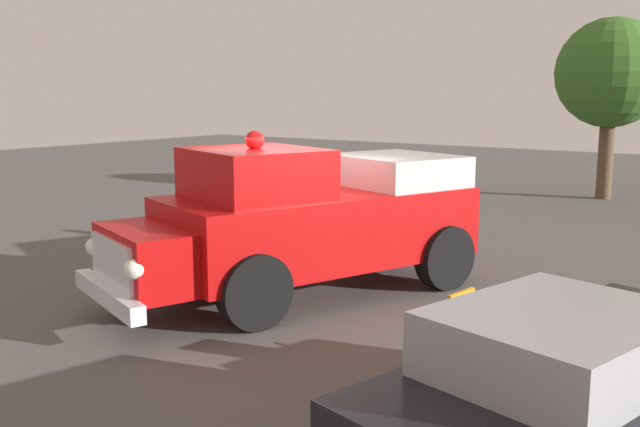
# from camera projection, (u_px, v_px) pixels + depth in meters

# --- Properties ---
(ground_plane) EXTENTS (60.00, 60.00, 0.00)m
(ground_plane) POSITION_uv_depth(u_px,v_px,m) (301.00, 293.00, 11.35)
(ground_plane) COLOR #514F4C
(vintage_fire_truck) EXTENTS (6.33, 4.11, 2.59)m
(vintage_fire_truck) POSITION_uv_depth(u_px,v_px,m) (308.00, 219.00, 11.09)
(vintage_fire_truck) COLOR black
(vintage_fire_truck) RESTS_ON ground
(classic_hot_rod) EXTENTS (4.68, 2.84, 1.46)m
(classic_hot_rod) POSITION_uv_depth(u_px,v_px,m) (578.00, 385.00, 5.93)
(classic_hot_rod) COLOR black
(classic_hot_rod) RESTS_ON ground
(lawn_chair_by_car) EXTENTS (0.57, 0.56, 1.02)m
(lawn_chair_by_car) POSITION_uv_depth(u_px,v_px,m) (451.00, 327.00, 7.88)
(lawn_chair_by_car) COLOR #B7BABF
(lawn_chair_by_car) RESTS_ON ground
(spectator_standing) EXTENTS (0.53, 0.52, 1.68)m
(spectator_standing) POSITION_uv_depth(u_px,v_px,m) (280.00, 201.00, 14.41)
(spectator_standing) COLOR #2D334C
(spectator_standing) RESTS_ON ground
(oak_tree_left) EXTENTS (3.16, 3.16, 5.26)m
(oak_tree_left) POSITION_uv_depth(u_px,v_px,m) (611.00, 74.00, 20.66)
(oak_tree_left) COLOR brown
(oak_tree_left) RESTS_ON ground
(traffic_cone) EXTENTS (0.40, 0.40, 0.64)m
(traffic_cone) POSITION_uv_depth(u_px,v_px,m) (431.00, 248.00, 13.12)
(traffic_cone) COLOR orange
(traffic_cone) RESTS_ON ground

